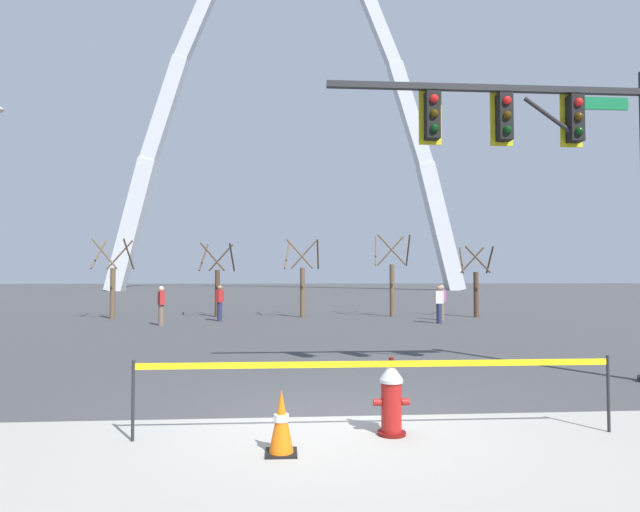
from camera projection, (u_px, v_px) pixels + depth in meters
name	position (u px, v px, depth m)	size (l,w,h in m)	color
ground_plane	(329.00, 417.00, 7.47)	(240.00, 240.00, 0.00)	#3D3D3F
fire_hydrant	(391.00, 398.00, 6.65)	(0.46, 0.48, 0.99)	#5E0F0D
caution_tape_barrier	(377.00, 381.00, 6.59)	(6.09, 0.08, 0.99)	#232326
traffic_cone_by_hydrant	(281.00, 423.00, 5.94)	(0.36, 0.36, 0.73)	black
traffic_signal_gantry	(558.00, 159.00, 9.99)	(6.42, 0.44, 6.00)	#232326
monument_arch	(289.00, 122.00, 70.04)	(47.38, 2.18, 51.99)	silver
tree_far_left	(113.00, 283.00, 24.49)	(1.73, 1.74, 3.74)	brown
tree_left_mid	(217.00, 284.00, 25.64)	(1.68, 1.69, 3.61)	#473323
tree_center_left	(302.00, 283.00, 25.30)	(1.75, 1.76, 3.78)	brown
tree_center_right	(392.00, 280.00, 25.81)	(1.87, 1.88, 4.04)	brown
tree_right_mid	(476.00, 286.00, 25.44)	(1.60, 1.61, 3.45)	#473323
pedestrian_walking_left	(442.00, 302.00, 23.69)	(0.36, 0.39, 1.59)	brown
pedestrian_standing_center	(220.00, 303.00, 23.18)	(0.36, 0.39, 1.59)	#232847
pedestrian_walking_right	(439.00, 304.00, 22.05)	(0.35, 0.22, 1.59)	#232847
pedestrian_near_trees	(161.00, 305.00, 21.13)	(0.34, 0.39, 1.59)	brown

